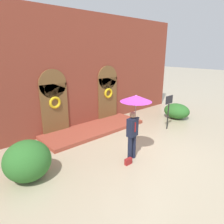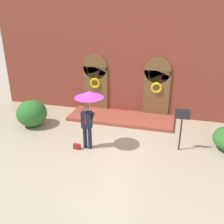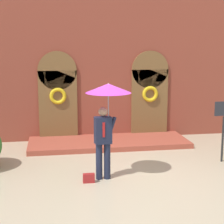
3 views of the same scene
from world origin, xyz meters
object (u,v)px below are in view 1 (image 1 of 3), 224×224
(handbag, at_px, (128,161))
(shrub_left, at_px, (28,161))
(shrub_right, at_px, (177,111))
(sign_post, at_px, (169,107))
(person_with_umbrella, at_px, (135,108))

(handbag, height_order, shrub_left, shrub_left)
(handbag, relative_size, shrub_right, 0.19)
(sign_post, xyz_separation_m, shrub_right, (1.90, 0.63, -0.73))
(person_with_umbrella, bearing_deg, shrub_right, 15.15)
(person_with_umbrella, bearing_deg, shrub_left, 159.15)
(sign_post, distance_m, shrub_right, 2.13)
(shrub_left, bearing_deg, shrub_right, 1.06)
(handbag, relative_size, shrub_left, 0.20)
(sign_post, bearing_deg, person_with_umbrella, -166.61)
(shrub_left, bearing_deg, person_with_umbrella, -20.85)
(person_with_umbrella, xyz_separation_m, shrub_right, (5.30, 1.44, -1.48))
(sign_post, bearing_deg, handbag, -165.41)
(sign_post, distance_m, shrub_left, 6.79)
(shrub_right, bearing_deg, person_with_umbrella, -164.85)
(handbag, bearing_deg, shrub_left, 153.42)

